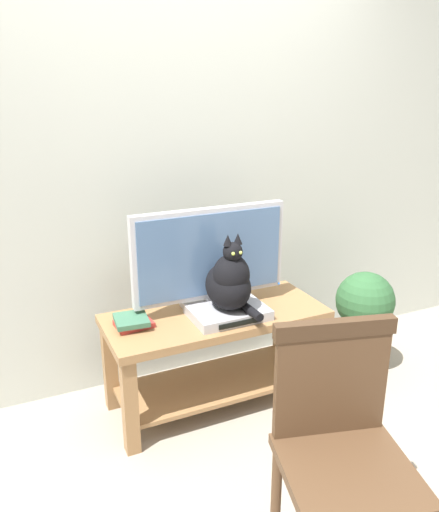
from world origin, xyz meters
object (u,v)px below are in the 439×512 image
at_px(cat, 230,281).
at_px(media_box, 228,312).
at_px(tv_stand, 216,342).
at_px(book_stack, 133,322).
at_px(potted_plant, 364,311).
at_px(tv, 210,257).
at_px(wooden_chair, 340,437).

bearing_deg(cat, media_box, 94.55).
height_order(tv_stand, cat, cat).
relative_size(tv_stand, book_stack, 6.01).
xyz_separation_m(cat, potted_plant, (0.93, 0.02, -0.36)).
bearing_deg(potted_plant, media_box, -179.89).
height_order(tv, book_stack, tv).
height_order(media_box, book_stack, same).
xyz_separation_m(tv, wooden_chair, (-0.02, -1.18, -0.30)).
distance_m(tv_stand, book_stack, 0.49).
distance_m(tv, book_stack, 0.53).
bearing_deg(tv_stand, tv, 89.98).
xyz_separation_m(tv_stand, media_box, (0.04, -0.07, 0.20)).
relative_size(tv_stand, tv, 1.39).
bearing_deg(media_box, tv_stand, 122.19).
bearing_deg(tv_stand, potted_plant, -3.81).
relative_size(tv, cat, 2.05).
bearing_deg(tv, cat, -74.19).
bearing_deg(wooden_chair, media_box, 86.49).
distance_m(media_box, cat, 0.18).
xyz_separation_m(wooden_chair, book_stack, (-0.43, 1.14, 0.02)).
xyz_separation_m(tv, media_box, (0.04, -0.14, -0.27)).
bearing_deg(cat, book_stack, 167.27).
bearing_deg(tv, media_box, -73.01).
relative_size(media_box, potted_plant, 0.61).
relative_size(cat, potted_plant, 0.64).
xyz_separation_m(media_box, book_stack, (-0.49, 0.10, 0.00)).
bearing_deg(cat, tv_stand, 117.83).
height_order(tv, cat, tv).
height_order(cat, potted_plant, cat).
relative_size(media_box, wooden_chair, 0.42).
distance_m(tv_stand, wooden_chair, 1.13).
height_order(tv_stand, media_box, media_box).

